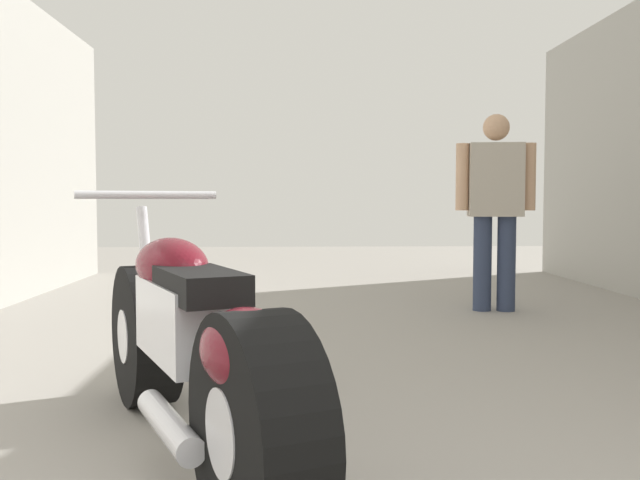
{
  "coord_description": "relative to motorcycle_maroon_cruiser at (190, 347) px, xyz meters",
  "views": [
    {
      "loc": [
        -0.38,
        -0.73,
        0.95
      ],
      "look_at": [
        -0.22,
        3.71,
        0.7
      ],
      "focal_mm": 38.69,
      "sensor_mm": 36.0,
      "label": 1
    }
  ],
  "objects": [
    {
      "name": "motorcycle_maroon_cruiser",
      "position": [
        0.0,
        0.0,
        0.0
      ],
      "size": [
        1.08,
        2.04,
        1.0
      ],
      "color": "black",
      "rests_on": "ground_plane"
    },
    {
      "name": "mechanic_in_blue",
      "position": [
        2.12,
        3.37,
        0.54
      ],
      "size": [
        0.68,
        0.3,
        1.69
      ],
      "color": "#2D3851",
      "rests_on": "ground_plane"
    },
    {
      "name": "ground_plane",
      "position": [
        0.77,
        2.23,
        -0.42
      ],
      "size": [
        19.19,
        19.19,
        0.0
      ],
      "primitive_type": "plane",
      "color": "gray"
    }
  ]
}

